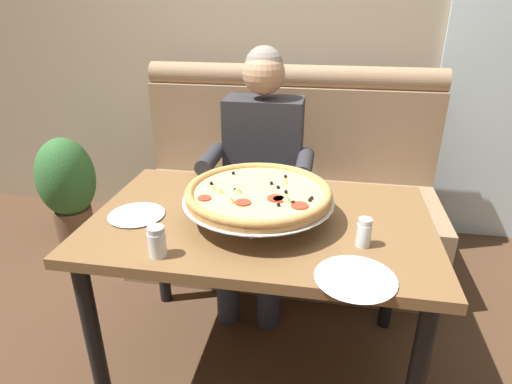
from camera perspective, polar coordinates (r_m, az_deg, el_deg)
The scene contains 12 objects.
ground_plane at distance 2.05m, azimuth 0.54°, elevation -21.50°, with size 16.00×16.00×0.00m, color #4C3321.
back_wall_with_window at distance 2.86m, azimuth 5.81°, elevation 22.84°, with size 6.00×0.12×2.80m, color tan.
booth_bench at distance 2.53m, azimuth 3.81°, elevation -0.79°, with size 1.73×0.78×1.13m.
dining_table at distance 1.66m, azimuth 0.63°, elevation -6.16°, with size 1.27×0.80×0.72m.
diner_main at distance 2.18m, azimuth 0.60°, elevation 3.87°, with size 0.54×0.64×1.27m.
pizza at distance 1.56m, azimuth 0.30°, elevation -0.22°, with size 0.56×0.56×0.14m.
shaker_oregano at distance 1.40m, azimuth -13.10°, elevation -6.75°, with size 0.06×0.06×0.10m.
shaker_parmesan at distance 1.46m, azimuth 14.24°, elevation -5.52°, with size 0.05×0.05×0.10m.
plate_near_left at distance 1.68m, azimuth -15.74°, elevation -2.77°, with size 0.21×0.21×0.02m.
plate_near_right at distance 1.31m, azimuth 13.20°, elevation -10.98°, with size 0.24×0.24×0.02m.
patio_chair at distance 3.94m, azimuth 28.15°, elevation 7.61°, with size 0.43×0.43×0.86m.
potted_plant at distance 2.98m, azimuth -23.96°, elevation 0.85°, with size 0.36×0.36×0.70m.
Camera 1 is at (0.23, -1.41, 1.47)m, focal length 29.85 mm.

